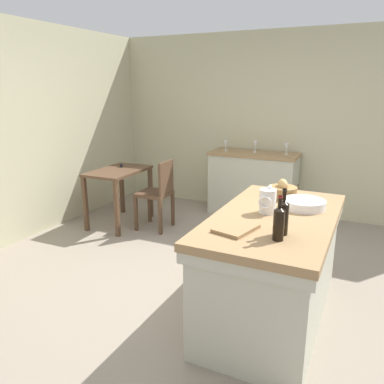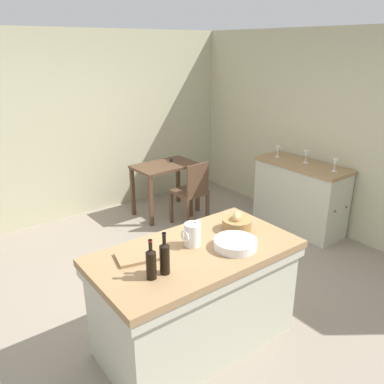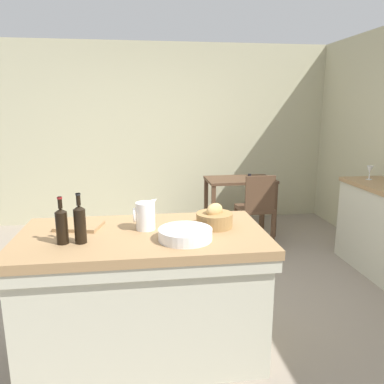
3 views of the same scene
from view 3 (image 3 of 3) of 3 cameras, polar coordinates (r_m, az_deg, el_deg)
ground_plane at (r=3.47m, az=-3.11°, el=-16.51°), size 6.76×6.76×0.00m
wall_back at (r=5.64m, az=-5.46°, el=8.71°), size 5.32×0.12×2.60m
island_table at (r=2.68m, az=-7.27°, el=-14.45°), size 1.64×0.88×0.89m
writing_desk at (r=5.11m, az=7.28°, el=0.68°), size 0.91×0.58×0.81m
wooden_chair at (r=4.62m, az=9.73°, el=-2.37°), size 0.42×0.42×0.92m
pitcher at (r=2.56m, az=-7.14°, el=-3.58°), size 0.17×0.13×0.23m
wash_bowl at (r=2.37m, az=-1.03°, el=-6.43°), size 0.34×0.34×0.07m
bread_basket at (r=2.61m, az=3.43°, el=-4.06°), size 0.25×0.25×0.17m
cutting_board at (r=2.71m, az=-16.81°, el=-4.99°), size 0.34×0.28×0.02m
wine_bottle_dark at (r=2.38m, az=-16.70°, el=-4.55°), size 0.07×0.07×0.31m
wine_bottle_amber at (r=2.41m, az=-19.23°, el=-4.76°), size 0.07×0.07×0.29m
wine_glass_middle at (r=4.53m, az=25.46°, el=3.02°), size 0.07×0.07×0.15m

